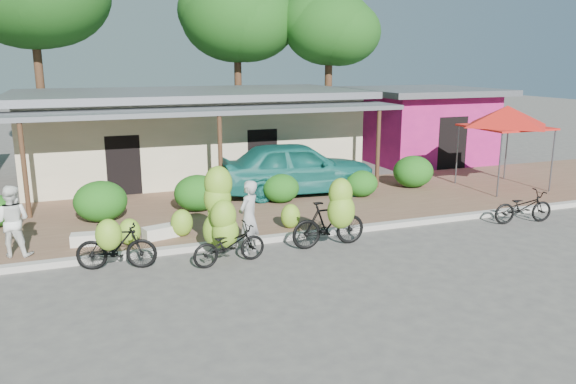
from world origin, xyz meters
The scene contains 25 objects.
ground centered at (0.00, 0.00, 0.00)m, with size 100.00×100.00×0.00m, color #4D4A48.
sidewalk centered at (0.00, 5.00, 0.06)m, with size 60.00×6.00×0.12m, color brown.
curb centered at (0.00, 2.00, 0.07)m, with size 60.00×0.25×0.15m, color #A8A399.
shop_main centered at (0.00, 10.93, 1.72)m, with size 13.00×8.50×3.35m.
shop_pink centered at (10.50, 10.99, 1.67)m, with size 6.00×6.00×3.25m.
tree_center_right centered at (3.31, 16.61, 6.61)m, with size 5.49×5.40×8.66m.
tree_near_right centered at (7.31, 14.61, 6.05)m, with size 4.54×4.36×7.75m.
hedge_1 centered at (-3.68, 5.03, 0.69)m, with size 1.45×1.31×1.13m, color #1C5713.
hedge_2 centered at (-0.94, 5.20, 0.66)m, with size 1.38×1.24×1.07m, color #1C5713.
hedge_3 centered at (1.72, 5.27, 0.57)m, with size 1.16×1.04×0.90m, color #1C5713.
hedge_4 centered at (4.44, 5.08, 0.55)m, with size 1.11×1.00×0.86m, color #1C5713.
hedge_5 centered at (6.80, 5.68, 0.68)m, with size 1.43×1.28×1.11m, color #1C5713.
red_canopy centered at (9.69, 4.56, 2.61)m, with size 3.50×3.50×2.86m.
bike_left centered at (-3.55, 1.27, 0.60)m, with size 1.81×1.32×1.33m.
bike_center centered at (-1.17, 1.10, 0.86)m, with size 1.79×1.26×2.16m.
bike_right centered at (1.48, 0.96, 0.77)m, with size 1.94×1.22×1.85m.
bike_far_right centered at (7.47, 1.10, 0.47)m, with size 1.84×0.85×0.93m.
loose_banana_a centered at (-3.13, 2.62, 0.45)m, with size 0.53×0.45×0.66m, color #85B92E.
loose_banana_b centered at (-1.82, 2.87, 0.47)m, with size 0.56×0.48×0.70m, color #85B92E.
loose_banana_c centered at (1.01, 2.57, 0.45)m, with size 0.53×0.45×0.66m, color #85B92E.
sack_near centered at (-2.36, 2.92, 0.27)m, with size 0.85×0.40×0.30m, color beige.
sack_far centered at (-4.11, 2.99, 0.26)m, with size 0.75×0.38×0.28m, color beige.
vendor centered at (-0.50, 1.35, 0.89)m, with size 0.65×0.43×1.78m, color #9C9C9C.
bystander centered at (-5.67, 2.75, 0.95)m, with size 0.80×0.63×1.65m, color white.
teal_van centered at (2.60, 6.20, 1.01)m, with size 2.10×5.21×1.77m, color #16665E.
Camera 1 is at (-4.08, -10.88, 4.51)m, focal length 35.00 mm.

